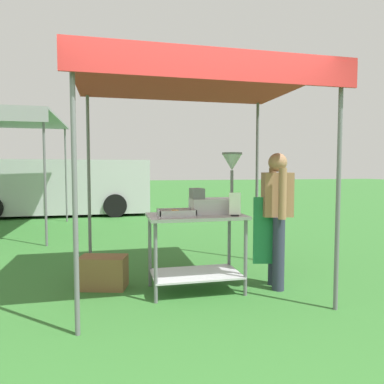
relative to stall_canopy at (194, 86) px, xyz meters
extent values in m
plane|color=#33702D|center=(-0.16, 4.99, -2.37)|extent=(70.00, 70.00, 0.00)
cylinder|color=slate|center=(-1.25, -0.96, -1.16)|extent=(0.04, 0.04, 2.43)
cylinder|color=slate|center=(1.25, -0.96, -1.16)|extent=(0.04, 0.04, 2.43)
cylinder|color=slate|center=(-1.25, 1.06, -1.16)|extent=(0.04, 0.04, 2.43)
cylinder|color=slate|center=(1.25, 1.06, -1.16)|extent=(0.04, 0.04, 2.43)
cube|color=red|center=(0.00, 0.05, 0.08)|extent=(2.70, 2.22, 0.05)
cube|color=red|center=(0.00, -1.05, -0.06)|extent=(2.70, 0.02, 0.24)
cube|color=#B7B7BC|center=(0.00, -0.10, -1.50)|extent=(1.11, 0.66, 0.04)
cube|color=#B7B7BC|center=(0.00, -0.10, -2.18)|extent=(1.02, 0.61, 0.02)
cylinder|color=slate|center=(-0.50, -0.38, -1.94)|extent=(0.04, 0.04, 0.86)
cylinder|color=slate|center=(0.50, -0.38, -1.94)|extent=(0.04, 0.04, 0.86)
cylinder|color=slate|center=(-0.50, 0.18, -1.94)|extent=(0.04, 0.04, 0.86)
cylinder|color=slate|center=(0.50, 0.18, -1.94)|extent=(0.04, 0.04, 0.86)
cube|color=#B7B7BC|center=(-0.24, -0.14, -1.47)|extent=(0.41, 0.28, 0.01)
cube|color=#B7B7BC|center=(-0.24, -0.28, -1.44)|extent=(0.41, 0.01, 0.06)
cube|color=#B7B7BC|center=(-0.24, -0.01, -1.44)|extent=(0.41, 0.01, 0.06)
cube|color=#B7B7BC|center=(-0.44, -0.14, -1.44)|extent=(0.01, 0.28, 0.06)
cube|color=#B7B7BC|center=(-0.04, -0.14, -1.44)|extent=(0.01, 0.28, 0.06)
torus|color=#EAB251|center=(-0.28, -0.06, -1.45)|extent=(0.08, 0.08, 0.03)
torus|color=#EAB251|center=(-0.13, -0.13, -1.45)|extent=(0.11, 0.11, 0.03)
torus|color=#EAB251|center=(-0.39, -0.10, -1.45)|extent=(0.10, 0.10, 0.03)
torus|color=#EAB251|center=(-0.31, -0.20, -1.45)|extent=(0.11, 0.11, 0.03)
torus|color=#EAB251|center=(-0.19, -0.09, -1.45)|extent=(0.11, 0.11, 0.03)
torus|color=#EAB251|center=(-0.17, -0.20, -1.45)|extent=(0.12, 0.12, 0.03)
torus|color=#EAB251|center=(-0.27, -0.14, -1.45)|extent=(0.09, 0.09, 0.03)
torus|color=#EAB251|center=(-0.10, -0.20, -1.45)|extent=(0.11, 0.11, 0.03)
torus|color=#EAB251|center=(-0.38, -0.22, -1.45)|extent=(0.11, 0.11, 0.03)
torus|color=#EAB251|center=(-0.24, -0.07, -1.43)|extent=(0.10, 0.10, 0.03)
torus|color=#EAB251|center=(-0.12, -0.06, -1.45)|extent=(0.11, 0.11, 0.03)
torus|color=#EAB251|center=(-0.24, -0.16, -1.43)|extent=(0.11, 0.11, 0.03)
cube|color=#B7B7BC|center=(0.24, -0.04, -1.39)|extent=(0.56, 0.28, 0.18)
cube|color=slate|center=(0.03, -0.04, -1.24)|extent=(0.14, 0.22, 0.12)
cylinder|color=slate|center=(0.46, -0.04, -1.13)|extent=(0.04, 0.04, 0.33)
cone|color=#B7B7BC|center=(0.46, -0.04, -0.87)|extent=(0.23, 0.23, 0.19)
cylinder|color=slate|center=(0.46, -0.04, -0.77)|extent=(0.24, 0.24, 0.02)
cube|color=black|center=(0.40, -0.32, -1.47)|extent=(0.08, 0.05, 0.02)
cube|color=white|center=(0.40, -0.32, -1.34)|extent=(0.13, 0.02, 0.25)
cylinder|color=#2D3347|center=(0.95, -0.29, -1.94)|extent=(0.14, 0.14, 0.86)
cylinder|color=#2D3347|center=(0.99, -0.10, -1.94)|extent=(0.14, 0.14, 0.86)
cube|color=#9E704C|center=(0.97, -0.19, -1.25)|extent=(0.38, 0.28, 0.52)
cube|color=#237F47|center=(0.85, -0.17, -1.69)|extent=(0.32, 0.08, 0.80)
cylinder|color=#9E704C|center=(0.93, -0.41, -1.23)|extent=(0.11, 0.11, 0.58)
cylinder|color=#9E704C|center=(1.01, 0.02, -1.23)|extent=(0.11, 0.11, 0.58)
sphere|color=#A87A56|center=(0.97, -0.19, -0.87)|extent=(0.22, 0.22, 0.22)
cube|color=brown|center=(-1.06, 0.23, -2.18)|extent=(0.61, 0.45, 0.38)
cube|color=#BCBCC1|center=(-2.50, 7.60, -1.48)|extent=(5.46, 1.98, 1.60)
cylinder|color=black|center=(-4.17, 8.55, -2.03)|extent=(0.68, 0.25, 0.68)
cylinder|color=black|center=(-0.83, 6.64, -2.03)|extent=(0.68, 0.25, 0.68)
cylinder|color=black|center=(-0.81, 8.50, -2.03)|extent=(0.68, 0.25, 0.68)
cylinder|color=slate|center=(-2.12, 2.86, -1.13)|extent=(0.04, 0.04, 2.49)
cylinder|color=slate|center=(-2.12, 6.01, -1.13)|extent=(0.04, 0.04, 2.49)
camera|label=1|loc=(-0.95, -4.08, -0.95)|focal=33.35mm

